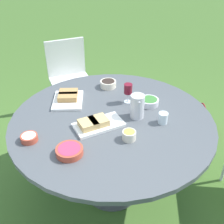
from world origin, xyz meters
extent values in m
plane|color=#446B2B|center=(0.00, 0.00, 0.00)|extent=(40.00, 40.00, 0.00)
cylinder|color=#4C4C51|center=(0.00, 0.00, 0.01)|extent=(0.48, 0.48, 0.02)
cylinder|color=#4C4C51|center=(0.00, 0.00, 0.37)|extent=(0.11, 0.11, 0.69)
cylinder|color=#4C5156|center=(0.00, 0.00, 0.73)|extent=(1.48, 1.48, 0.03)
cube|color=silver|center=(-1.17, -0.35, 0.45)|extent=(0.53, 0.54, 0.04)
cube|color=silver|center=(-1.36, -0.40, 0.68)|extent=(0.15, 0.43, 0.42)
cylinder|color=silver|center=(-0.94, -0.48, 0.22)|extent=(0.03, 0.03, 0.43)
cylinder|color=silver|center=(-1.05, -0.11, 0.22)|extent=(0.03, 0.03, 0.43)
cylinder|color=silver|center=(-1.29, -0.59, 0.22)|extent=(0.03, 0.03, 0.43)
cylinder|color=silver|center=(-1.41, -0.21, 0.22)|extent=(0.03, 0.03, 0.43)
cylinder|color=silver|center=(-0.01, 0.18, 0.84)|extent=(0.10, 0.10, 0.18)
cone|color=silver|center=(0.04, 0.18, 0.91)|extent=(0.03, 0.03, 0.02)
cylinder|color=silver|center=(-0.22, 0.15, 0.75)|extent=(0.06, 0.06, 0.01)
cylinder|color=silver|center=(-0.22, 0.15, 0.79)|extent=(0.01, 0.01, 0.08)
cylinder|color=maroon|center=(-0.22, 0.15, 0.87)|extent=(0.07, 0.07, 0.08)
cube|color=white|center=(0.08, -0.10, 0.76)|extent=(0.29, 0.39, 0.02)
cube|color=tan|center=(0.11, -0.17, 0.79)|extent=(0.15, 0.16, 0.04)
cube|color=tan|center=(0.08, -0.10, 0.79)|extent=(0.15, 0.16, 0.04)
cube|color=white|center=(-0.27, -0.33, 0.76)|extent=(0.30, 0.25, 0.02)
cube|color=#B2844C|center=(-0.34, -0.32, 0.79)|extent=(0.11, 0.15, 0.04)
cube|color=#B2844C|center=(-0.27, -0.33, 0.79)|extent=(0.11, 0.15, 0.04)
cylinder|color=beige|center=(0.24, 0.09, 0.78)|extent=(0.09, 0.09, 0.06)
cylinder|color=#E0C147|center=(0.24, 0.09, 0.80)|extent=(0.07, 0.07, 0.03)
cylinder|color=silver|center=(-0.17, 0.31, 0.77)|extent=(0.15, 0.15, 0.05)
cylinder|color=#387533|center=(-0.17, 0.31, 0.79)|extent=(0.12, 0.12, 0.02)
cylinder|color=beige|center=(-0.49, 0.01, 0.78)|extent=(0.14, 0.14, 0.06)
cylinder|color=#2D231E|center=(-0.49, 0.01, 0.79)|extent=(0.11, 0.11, 0.03)
cylinder|color=#B74733|center=(0.35, -0.30, 0.77)|extent=(0.17, 0.17, 0.04)
cylinder|color=#D6385B|center=(0.35, -0.30, 0.78)|extent=(0.14, 0.14, 0.02)
cylinder|color=#B74733|center=(0.20, -0.56, 0.77)|extent=(0.11, 0.11, 0.04)
cylinder|color=silver|center=(0.20, -0.56, 0.78)|extent=(0.09, 0.09, 0.02)
cylinder|color=silver|center=(0.08, 0.36, 0.79)|extent=(0.07, 0.07, 0.08)
cube|color=maroon|center=(-0.72, 1.04, 0.12)|extent=(0.30, 0.14, 0.24)
torus|color=maroon|center=(-0.72, 1.04, 0.27)|extent=(0.19, 0.01, 0.19)
camera|label=1|loc=(1.67, -0.16, 1.92)|focal=45.00mm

